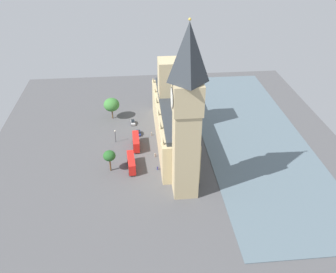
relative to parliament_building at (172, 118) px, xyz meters
name	(u,v)px	position (x,y,z in m)	size (l,w,h in m)	color
ground_plane	(168,140)	(1.99, 2.00, -9.57)	(143.83, 143.83, 0.00)	#4C4C4F
river_thames	(252,136)	(-33.89, 2.00, -9.45)	(42.07, 129.45, 0.25)	slate
parliament_building	(172,118)	(0.00, 0.00, 0.00)	(13.29, 57.95, 31.14)	tan
clock_tower	(187,114)	(-0.62, 35.03, 20.56)	(9.03, 9.03, 58.22)	tan
car_silver_under_trees	(133,122)	(16.25, -13.20, -8.69)	(2.13, 4.23, 1.74)	#B7B7BC
car_blue_kerbside	(138,133)	(14.07, -3.91, -8.69)	(2.02, 4.25, 1.74)	navy
double_decker_bus_near_tower	(136,142)	(15.21, 5.85, -6.94)	(2.82, 10.55, 4.75)	red
double_decker_bus_by_river_gate	(131,163)	(17.24, 20.23, -6.94)	(3.25, 10.65, 4.75)	red
pedestrian_leading	(151,134)	(8.59, -2.54, -8.88)	(0.53, 0.62, 1.54)	gray
pedestrian_trailing	(158,168)	(7.67, 21.83, -8.85)	(0.64, 0.68, 1.61)	navy
pedestrian_corner	(155,155)	(8.08, 13.45, -8.82)	(0.70, 0.67, 1.67)	gray
plane_tree_opposite_hall	(112,105)	(25.51, -19.61, -2.68)	(7.08, 7.08, 9.92)	brown
plane_tree_midblock	(109,156)	(24.93, 20.69, -3.08)	(4.50, 4.50, 8.48)	brown
street_lamp_far_end	(115,134)	(23.55, 1.21, -5.58)	(0.56, 0.56, 5.63)	black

